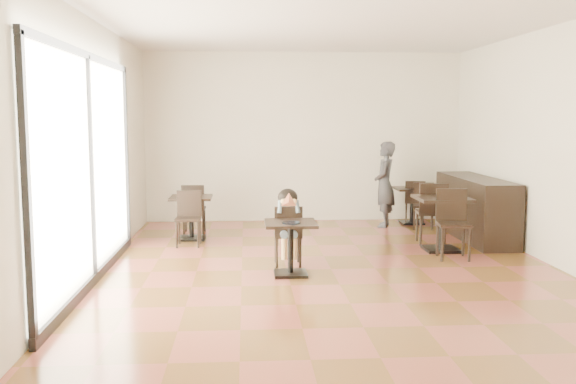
{
  "coord_description": "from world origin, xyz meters",
  "views": [
    {
      "loc": [
        -1.11,
        -8.2,
        2.01
      ],
      "look_at": [
        -0.55,
        0.22,
        1.0
      ],
      "focal_mm": 40.0,
      "sensor_mm": 36.0,
      "label": 1
    }
  ],
  "objects": [
    {
      "name": "child_chair",
      "position": [
        -0.55,
        0.27,
        0.41
      ],
      "size": [
        0.37,
        0.37,
        0.82
      ],
      "primitive_type": null,
      "rotation": [
        0.0,
        0.0,
        3.14
      ],
      "color": "black",
      "rests_on": "floor"
    },
    {
      "name": "cafe_table_left",
      "position": [
        -2.0,
        2.19,
        0.35
      ],
      "size": [
        0.68,
        0.68,
        0.71
      ],
      "primitive_type": null,
      "rotation": [
        0.0,
        0.0,
        -0.02
      ],
      "color": "black",
      "rests_on": "floor"
    },
    {
      "name": "wall_right",
      "position": [
        3.0,
        0.0,
        1.6
      ],
      "size": [
        0.01,
        8.0,
        3.2
      ],
      "primitive_type": "cube",
      "color": "silver",
      "rests_on": "floor"
    },
    {
      "name": "child",
      "position": [
        -0.55,
        0.27,
        0.51
      ],
      "size": [
        0.37,
        0.51,
        1.03
      ],
      "primitive_type": null,
      "color": "gray",
      "rests_on": "child_chair"
    },
    {
      "name": "storefront_window",
      "position": [
        -2.97,
        -0.5,
        1.4
      ],
      "size": [
        0.04,
        4.5,
        2.6
      ],
      "primitive_type": "cube",
      "color": "white",
      "rests_on": "floor"
    },
    {
      "name": "chair_left_b",
      "position": [
        -2.0,
        1.64,
        0.42
      ],
      "size": [
        0.39,
        0.39,
        0.85
      ],
      "primitive_type": null,
      "rotation": [
        0.0,
        0.0,
        -0.02
      ],
      "color": "black",
      "rests_on": "floor"
    },
    {
      "name": "child_table",
      "position": [
        -0.55,
        -0.28,
        0.34
      ],
      "size": [
        0.64,
        0.64,
        0.68
      ],
      "primitive_type": null,
      "color": "black",
      "rests_on": "floor"
    },
    {
      "name": "wall_front",
      "position": [
        0.0,
        -4.0,
        1.6
      ],
      "size": [
        6.0,
        0.01,
        3.2
      ],
      "primitive_type": "cube",
      "color": "silver",
      "rests_on": "floor"
    },
    {
      "name": "floor",
      "position": [
        0.0,
        0.0,
        0.0
      ],
      "size": [
        6.0,
        8.0,
        0.01
      ],
      "primitive_type": "cube",
      "color": "brown",
      "rests_on": "ground"
    },
    {
      "name": "chair_left_a",
      "position": [
        -2.0,
        2.74,
        0.42
      ],
      "size": [
        0.39,
        0.39,
        0.85
      ],
      "primitive_type": null,
      "rotation": [
        0.0,
        0.0,
        3.13
      ],
      "color": "black",
      "rests_on": "floor"
    },
    {
      "name": "cafe_table_mid",
      "position": [
        1.8,
        1.05,
        0.4
      ],
      "size": [
        0.85,
        0.85,
        0.81
      ],
      "primitive_type": null,
      "rotation": [
        0.0,
        0.0,
        -0.11
      ],
      "color": "black",
      "rests_on": "floor"
    },
    {
      "name": "chair_mid_a",
      "position": [
        1.8,
        1.6,
        0.49
      ],
      "size": [
        0.48,
        0.48,
        0.97
      ],
      "primitive_type": null,
      "rotation": [
        0.0,
        0.0,
        3.03
      ],
      "color": "black",
      "rests_on": "floor"
    },
    {
      "name": "adult_patron",
      "position": [
        1.39,
        3.17,
        0.77
      ],
      "size": [
        0.5,
        0.64,
        1.54
      ],
      "primitive_type": "imported",
      "rotation": [
        0.0,
        0.0,
        -1.82
      ],
      "color": "#3A3A3F",
      "rests_on": "floor"
    },
    {
      "name": "service_counter",
      "position": [
        2.65,
        2.0,
        0.5
      ],
      "size": [
        0.6,
        2.4,
        1.0
      ],
      "primitive_type": "cube",
      "color": "black",
      "rests_on": "floor"
    },
    {
      "name": "plate",
      "position": [
        -0.55,
        -0.38,
        0.69
      ],
      "size": [
        0.23,
        0.23,
        0.01
      ],
      "primitive_type": "cylinder",
      "color": "black",
      "rests_on": "child_table"
    },
    {
      "name": "chair_back_b",
      "position": [
        2.04,
        2.92,
        0.41
      ],
      "size": [
        0.44,
        0.44,
        0.81
      ],
      "primitive_type": null,
      "rotation": [
        0.0,
        0.0,
        -0.25
      ],
      "color": "black",
      "rests_on": "floor"
    },
    {
      "name": "wall_back",
      "position": [
        0.0,
        4.0,
        1.6
      ],
      "size": [
        6.0,
        0.01,
        3.2
      ],
      "primitive_type": "cube",
      "color": "silver",
      "rests_on": "floor"
    },
    {
      "name": "cafe_table_back",
      "position": [
        1.98,
        3.47,
        0.34
      ],
      "size": [
        0.78,
        0.78,
        0.67
      ],
      "primitive_type": null,
      "rotation": [
        0.0,
        0.0,
        -0.25
      ],
      "color": "black",
      "rests_on": "floor"
    },
    {
      "name": "ceiling",
      "position": [
        0.0,
        0.0,
        3.2
      ],
      "size": [
        6.0,
        8.0,
        0.01
      ],
      "primitive_type": "cube",
      "color": "silver",
      "rests_on": "floor"
    },
    {
      "name": "chair_mid_b",
      "position": [
        1.8,
        0.5,
        0.49
      ],
      "size": [
        0.48,
        0.48,
        0.97
      ],
      "primitive_type": null,
      "rotation": [
        0.0,
        0.0,
        -0.11
      ],
      "color": "black",
      "rests_on": "floor"
    },
    {
      "name": "pizza_slice",
      "position": [
        -0.55,
        0.08,
        0.89
      ],
      "size": [
        0.24,
        0.18,
        0.06
      ],
      "primitive_type": null,
      "color": "tan",
      "rests_on": "child"
    },
    {
      "name": "wall_left",
      "position": [
        -3.0,
        0.0,
        1.6
      ],
      "size": [
        0.01,
        8.0,
        3.2
      ],
      "primitive_type": "cube",
      "color": "silver",
      "rests_on": "floor"
    },
    {
      "name": "chair_back_a",
      "position": [
        2.04,
        3.5,
        0.41
      ],
      "size": [
        0.44,
        0.44,
        0.81
      ],
      "primitive_type": null,
      "rotation": [
        0.0,
        0.0,
        2.89
      ],
      "color": "black",
      "rests_on": "floor"
    }
  ]
}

